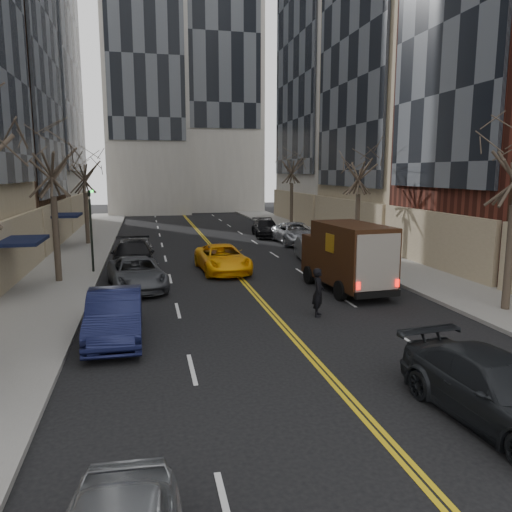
{
  "coord_description": "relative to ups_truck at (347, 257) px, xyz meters",
  "views": [
    {
      "loc": [
        -4.59,
        -5.07,
        5.37
      ],
      "look_at": [
        -0.56,
        13.12,
        2.2
      ],
      "focal_mm": 35.0,
      "sensor_mm": 36.0,
      "label": 1
    }
  ],
  "objects": [
    {
      "name": "tree_lf_far",
      "position": [
        -13.0,
        17.34,
        4.46
      ],
      "size": [
        3.2,
        3.2,
        8.12
      ],
      "color": "#382D23",
      "rests_on": "sidewalk_left"
    },
    {
      "name": "taxi",
      "position": [
        -4.83,
        5.52,
        -0.84
      ],
      "size": [
        2.69,
        5.33,
        1.45
      ],
      "primitive_type": "imported",
      "rotation": [
        0.0,
        0.0,
        0.06
      ],
      "color": "#FFAF0A",
      "rests_on": "ground"
    },
    {
      "name": "observer_sedan",
      "position": [
        -1.56,
        -12.02,
        -0.83
      ],
      "size": [
        2.52,
        5.19,
        1.46
      ],
      "rotation": [
        0.0,
        0.0,
        0.1
      ],
      "color": "black",
      "rests_on": "ground"
    },
    {
      "name": "parked_rt_c",
      "position": [
        0.9,
        19.26,
        -0.84
      ],
      "size": [
        2.47,
        5.11,
        1.44
      ],
      "primitive_type": "imported",
      "rotation": [
        0.0,
        0.0,
        -0.09
      ],
      "color": "black",
      "rests_on": "ground"
    },
    {
      "name": "sidewalk_right",
      "position": [
        4.8,
        11.34,
        -1.49
      ],
      "size": [
        4.0,
        66.0,
        0.15
      ],
      "primitive_type": "cube",
      "color": "slate",
      "rests_on": "ground"
    },
    {
      "name": "parked_lf_b",
      "position": [
        -9.88,
        -4.64,
        -0.77
      ],
      "size": [
        1.72,
        4.83,
        1.59
      ],
      "primitive_type": "imported",
      "rotation": [
        0.0,
        0.0,
        0.01
      ],
      "color": "#111536",
      "rests_on": "ground"
    },
    {
      "name": "sidewalk_left",
      "position": [
        -13.2,
        11.34,
        -1.49
      ],
      "size": [
        4.0,
        66.0,
        0.15
      ],
      "primitive_type": "cube",
      "color": "slate",
      "rests_on": "ground"
    },
    {
      "name": "parked_lf_e",
      "position": [
        -9.3,
        9.51,
        -0.81
      ],
      "size": [
        1.81,
        4.43,
        1.5
      ],
      "primitive_type": "imported",
      "rotation": [
        0.0,
        0.0,
        -0.01
      ],
      "color": "#96989D",
      "rests_on": "ground"
    },
    {
      "name": "parked_rt_b",
      "position": [
        2.1,
        14.8,
        -0.77
      ],
      "size": [
        2.62,
        5.67,
        1.58
      ],
      "primitive_type": "imported",
      "rotation": [
        0.0,
        0.0,
        -0.0
      ],
      "color": "#ADAFB4",
      "rests_on": "ground"
    },
    {
      "name": "traffic_signal",
      "position": [
        -11.59,
        6.33,
        1.26
      ],
      "size": [
        0.29,
        0.26,
        4.7
      ],
      "color": "black",
      "rests_on": "sidewalk_left"
    },
    {
      "name": "parked_lf_c",
      "position": [
        -9.3,
        2.48,
        -0.85
      ],
      "size": [
        3.06,
        5.42,
        1.43
      ],
      "primitive_type": "imported",
      "rotation": [
        0.0,
        0.0,
        0.14
      ],
      "color": "#44464B",
      "rests_on": "ground"
    },
    {
      "name": "pedestrian",
      "position": [
        -2.6,
        -3.55,
        -0.65
      ],
      "size": [
        0.66,
        0.78,
        1.83
      ],
      "primitive_type": "imported",
      "rotation": [
        0.0,
        0.0,
        1.18
      ],
      "color": "black",
      "rests_on": "ground"
    },
    {
      "name": "tree_lf_mid",
      "position": [
        -13.0,
        4.34,
        5.04
      ],
      "size": [
        3.2,
        3.2,
        8.91
      ],
      "color": "#382D23",
      "rests_on": "sidewalk_left"
    },
    {
      "name": "tree_rt_far",
      "position": [
        4.6,
        24.34,
        5.18
      ],
      "size": [
        3.2,
        3.2,
        9.11
      ],
      "color": "#382D23",
      "rests_on": "sidewalk_right"
    },
    {
      "name": "tree_rt_mid",
      "position": [
        4.6,
        9.34,
        4.61
      ],
      "size": [
        3.2,
        3.2,
        8.32
      ],
      "color": "#382D23",
      "rests_on": "sidewalk_right"
    },
    {
      "name": "streetwall_right",
      "position": [
        12.18,
        16.54,
        13.53
      ],
      "size": [
        12.26,
        49.0,
        34.0
      ],
      "color": "#4C301E",
      "rests_on": "ground"
    },
    {
      "name": "parked_lf_d",
      "position": [
        -9.55,
        6.84,
        -0.75
      ],
      "size": [
        2.36,
        5.65,
        1.63
      ],
      "primitive_type": "imported",
      "rotation": [
        0.0,
        0.0,
        0.01
      ],
      "color": "black",
      "rests_on": "ground"
    },
    {
      "name": "ups_truck",
      "position": [
        0.0,
        0.0,
        0.0
      ],
      "size": [
        2.66,
        5.81,
        3.1
      ],
      "rotation": [
        0.0,
        0.0,
        0.08
      ],
      "color": "black",
      "rests_on": "ground"
    },
    {
      "name": "parked_rt_a",
      "position": [
        0.9,
        7.46,
        -0.85
      ],
      "size": [
        2.09,
        4.48,
        1.42
      ],
      "primitive_type": "imported",
      "rotation": [
        0.0,
        0.0,
        -0.14
      ],
      "color": "#4B4F53",
      "rests_on": "ground"
    }
  ]
}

